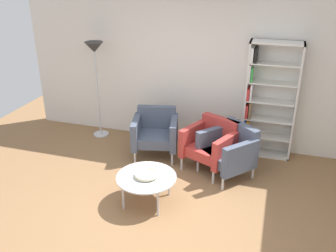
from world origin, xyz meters
The scene contains 9 objects.
ground_plane centered at (0.00, 0.00, 0.00)m, with size 8.32×8.32×0.00m, color olive.
plaster_back_panel centered at (0.00, 2.46, 1.45)m, with size 6.40×0.12×2.90m, color silver.
bookshelf_tall centered at (1.12, 2.25, 0.95)m, with size 0.80×0.30×1.90m.
coffee_table_low centered at (-0.26, 0.37, 0.37)m, with size 0.80×0.80×0.40m.
decorative_bowl centered at (-0.26, 0.37, 0.43)m, with size 0.32×0.32×0.05m.
armchair_near_window centered at (0.39, 1.53, 0.41)m, with size 0.91×0.88×0.78m.
armchair_by_bookshelf centered at (-0.58, 1.69, 0.41)m, with size 0.84×0.79×0.78m.
armchair_spare_guest centered at (0.68, 1.42, 0.41)m, with size 0.95×0.94×0.78m.
floor_lamp_torchiere centered at (-1.81, 2.10, 1.45)m, with size 0.32×0.32×1.74m.
Camera 1 is at (1.23, -3.52, 3.02)m, focal length 39.49 mm.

